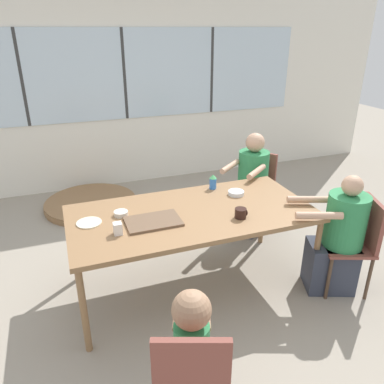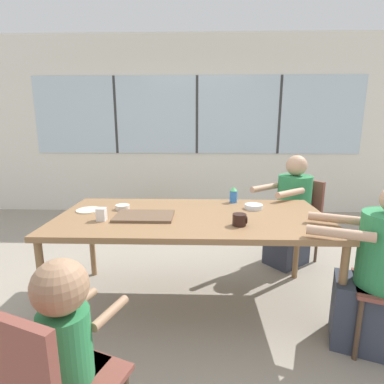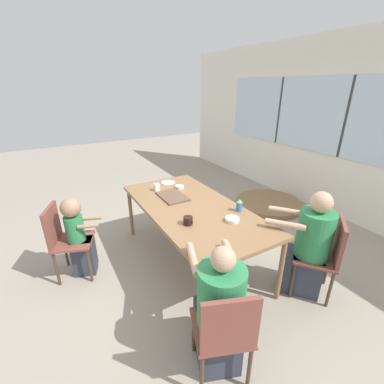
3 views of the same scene
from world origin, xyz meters
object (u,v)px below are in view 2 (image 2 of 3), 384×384
at_px(bowl_cereal, 254,207).
at_px(person_toddler, 73,366).
at_px(sippy_cup, 233,194).
at_px(milk_carton_small, 101,214).
at_px(chair_for_woman_green_shirt, 300,213).
at_px(folded_table_stack, 150,221).
at_px(person_woman_green_shirt, 291,217).
at_px(coffee_mug, 240,220).
at_px(person_man_blue_shirt, 377,279).
at_px(bowl_white_shallow, 122,207).

bearing_deg(bowl_cereal, person_toddler, -124.38).
relative_size(sippy_cup, milk_carton_small, 1.53).
xyz_separation_m(milk_carton_small, bowl_cereal, (1.15, 0.34, -0.03)).
bearing_deg(chair_for_woman_green_shirt, folded_table_stack, 20.07).
relative_size(person_woman_green_shirt, folded_table_stack, 0.96).
relative_size(bowl_cereal, folded_table_stack, 0.12).
height_order(person_woman_green_shirt, coffee_mug, person_woman_green_shirt).
relative_size(person_woman_green_shirt, person_toddler, 1.19).
bearing_deg(milk_carton_small, person_man_blue_shirt, -9.17).
height_order(person_woman_green_shirt, sippy_cup, person_woman_green_shirt).
xyz_separation_m(person_man_blue_shirt, bowl_white_shallow, (-1.75, 0.59, 0.29)).
xyz_separation_m(person_man_blue_shirt, sippy_cup, (-0.82, 0.85, 0.35)).
relative_size(person_toddler, coffee_mug, 9.47).
xyz_separation_m(chair_for_woman_green_shirt, bowl_cereal, (-0.63, -0.70, 0.26)).
relative_size(chair_for_woman_green_shirt, milk_carton_small, 9.32).
bearing_deg(chair_for_woman_green_shirt, sippy_cup, 84.48).
distance_m(chair_for_woman_green_shirt, person_man_blue_shirt, 1.34).
distance_m(sippy_cup, folded_table_stack, 2.08).
xyz_separation_m(person_toddler, folded_table_stack, (-0.24, 3.21, -0.44)).
bearing_deg(coffee_mug, milk_carton_small, 175.44).
bearing_deg(sippy_cup, person_man_blue_shirt, -45.84).
xyz_separation_m(bowl_white_shallow, bowl_cereal, (1.08, 0.05, -0.00)).
distance_m(bowl_white_shallow, bowl_cereal, 1.08).
xyz_separation_m(person_man_blue_shirt, coffee_mug, (-0.84, 0.22, 0.31)).
relative_size(coffee_mug, sippy_cup, 0.71).
xyz_separation_m(person_woman_green_shirt, person_man_blue_shirt, (0.18, -1.23, -0.03)).
xyz_separation_m(chair_for_woman_green_shirt, folded_table_stack, (-1.81, 1.13, -0.47)).
height_order(person_woman_green_shirt, bowl_white_shallow, person_woman_green_shirt).
relative_size(chair_for_woman_green_shirt, bowl_cereal, 5.94).
bearing_deg(sippy_cup, coffee_mug, -92.08).
relative_size(coffee_mug, bowl_white_shallow, 0.88).
bearing_deg(bowl_cereal, chair_for_woman_green_shirt, 48.17).
relative_size(coffee_mug, folded_table_stack, 0.08).
xyz_separation_m(person_man_blue_shirt, bowl_cereal, (-0.68, 0.64, 0.29)).
bearing_deg(chair_for_woman_green_shirt, coffee_mug, 106.63).
height_order(milk_carton_small, folded_table_stack, milk_carton_small).
distance_m(bowl_white_shallow, folded_table_stack, 2.01).
xyz_separation_m(person_toddler, coffee_mug, (0.78, 0.96, 0.31)).
height_order(person_man_blue_shirt, sippy_cup, person_man_blue_shirt).
distance_m(person_woman_green_shirt, person_man_blue_shirt, 1.25).
relative_size(milk_carton_small, bowl_white_shallow, 0.81).
xyz_separation_m(person_man_blue_shirt, person_toddler, (-1.62, -0.75, 0.00)).
bearing_deg(milk_carton_small, bowl_cereal, 16.61).
bearing_deg(person_woman_green_shirt, folded_table_stack, 15.72).
bearing_deg(folded_table_stack, bowl_cereal, -56.98).
bearing_deg(person_toddler, sippy_cup, 83.59).
height_order(chair_for_woman_green_shirt, milk_carton_small, chair_for_woman_green_shirt).
relative_size(person_man_blue_shirt, milk_carton_small, 11.69).
bearing_deg(person_woman_green_shirt, milk_carton_small, 81.67).
relative_size(person_woman_green_shirt, person_man_blue_shirt, 1.05).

